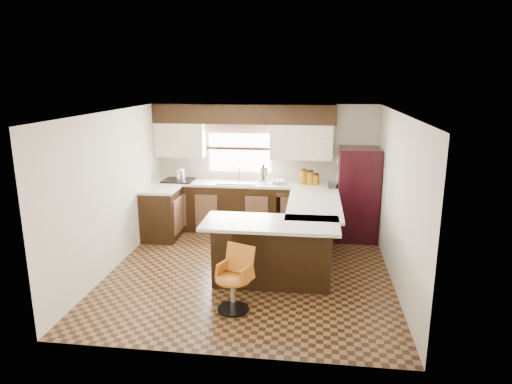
# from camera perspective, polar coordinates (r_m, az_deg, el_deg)

# --- Properties ---
(floor) EXTENTS (4.40, 4.40, 0.00)m
(floor) POSITION_cam_1_polar(r_m,az_deg,el_deg) (7.08, -0.77, -9.85)
(floor) COLOR #49301A
(floor) RESTS_ON ground
(ceiling) EXTENTS (4.40, 4.40, 0.00)m
(ceiling) POSITION_cam_1_polar(r_m,az_deg,el_deg) (6.48, -0.85, 9.90)
(ceiling) COLOR silver
(ceiling) RESTS_ON wall_back
(wall_back) EXTENTS (4.40, 0.00, 4.40)m
(wall_back) POSITION_cam_1_polar(r_m,az_deg,el_deg) (8.81, 1.22, 3.17)
(wall_back) COLOR beige
(wall_back) RESTS_ON floor
(wall_front) EXTENTS (4.40, 0.00, 4.40)m
(wall_front) POSITION_cam_1_polar(r_m,az_deg,el_deg) (4.62, -4.71, -7.26)
(wall_front) COLOR beige
(wall_front) RESTS_ON floor
(wall_left) EXTENTS (0.00, 4.40, 4.40)m
(wall_left) POSITION_cam_1_polar(r_m,az_deg,el_deg) (7.28, -17.41, 0.14)
(wall_left) COLOR beige
(wall_left) RESTS_ON floor
(wall_right) EXTENTS (0.00, 4.40, 4.40)m
(wall_right) POSITION_cam_1_polar(r_m,az_deg,el_deg) (6.72, 17.21, -0.97)
(wall_right) COLOR beige
(wall_right) RESTS_ON floor
(base_cab_back) EXTENTS (3.30, 0.60, 0.90)m
(base_cab_back) POSITION_cam_1_polar(r_m,az_deg,el_deg) (8.76, -1.95, -1.95)
(base_cab_back) COLOR black
(base_cab_back) RESTS_ON floor
(base_cab_left) EXTENTS (0.60, 0.70, 0.90)m
(base_cab_left) POSITION_cam_1_polar(r_m,az_deg,el_deg) (8.48, -11.72, -2.80)
(base_cab_left) COLOR black
(base_cab_left) RESTS_ON floor
(counter_back) EXTENTS (3.30, 0.60, 0.04)m
(counter_back) POSITION_cam_1_polar(r_m,az_deg,el_deg) (8.64, -1.97, 1.06)
(counter_back) COLOR silver
(counter_back) RESTS_ON base_cab_back
(counter_left) EXTENTS (0.60, 0.70, 0.04)m
(counter_left) POSITION_cam_1_polar(r_m,az_deg,el_deg) (8.35, -11.88, 0.30)
(counter_left) COLOR silver
(counter_left) RESTS_ON base_cab_left
(soffit) EXTENTS (3.40, 0.35, 0.36)m
(soffit) POSITION_cam_1_polar(r_m,az_deg,el_deg) (8.55, -1.57, 9.74)
(soffit) COLOR black
(soffit) RESTS_ON wall_back
(upper_cab_left) EXTENTS (0.94, 0.35, 0.64)m
(upper_cab_left) POSITION_cam_1_polar(r_m,az_deg,el_deg) (8.88, -9.41, 6.47)
(upper_cab_left) COLOR beige
(upper_cab_left) RESTS_ON wall_back
(upper_cab_right) EXTENTS (1.14, 0.35, 0.64)m
(upper_cab_right) POSITION_cam_1_polar(r_m,az_deg,el_deg) (8.51, 5.70, 6.26)
(upper_cab_right) COLOR beige
(upper_cab_right) RESTS_ON wall_back
(window_pane) EXTENTS (1.20, 0.02, 0.90)m
(window_pane) POSITION_cam_1_polar(r_m,az_deg,el_deg) (8.80, -2.03, 5.46)
(window_pane) COLOR white
(window_pane) RESTS_ON wall_back
(valance) EXTENTS (1.30, 0.06, 0.18)m
(valance) POSITION_cam_1_polar(r_m,az_deg,el_deg) (8.71, -2.10, 7.96)
(valance) COLOR #D19B93
(valance) RESTS_ON wall_back
(sink) EXTENTS (0.75, 0.45, 0.03)m
(sink) POSITION_cam_1_polar(r_m,az_deg,el_deg) (8.62, -2.32, 1.28)
(sink) COLOR #B2B2B7
(sink) RESTS_ON counter_back
(dishwasher) EXTENTS (0.58, 0.03, 0.78)m
(dishwasher) POSITION_cam_1_polar(r_m,az_deg,el_deg) (8.39, 4.50, -2.86)
(dishwasher) COLOR black
(dishwasher) RESTS_ON floor
(cooktop) EXTENTS (0.58, 0.50, 0.02)m
(cooktop) POSITION_cam_1_polar(r_m,az_deg,el_deg) (8.88, -9.66, 1.46)
(cooktop) COLOR black
(cooktop) RESTS_ON counter_back
(peninsula_long) EXTENTS (0.60, 1.95, 0.90)m
(peninsula_long) POSITION_cam_1_polar(r_m,az_deg,el_deg) (7.44, 6.81, -5.02)
(peninsula_long) COLOR black
(peninsula_long) RESTS_ON floor
(peninsula_return) EXTENTS (1.65, 0.60, 0.90)m
(peninsula_return) POSITION_cam_1_polar(r_m,az_deg,el_deg) (6.55, 2.06, -7.66)
(peninsula_return) COLOR black
(peninsula_return) RESTS_ON floor
(counter_pen_long) EXTENTS (0.84, 1.95, 0.04)m
(counter_pen_long) POSITION_cam_1_polar(r_m,az_deg,el_deg) (7.29, 7.31, -1.53)
(counter_pen_long) COLOR silver
(counter_pen_long) RESTS_ON peninsula_long
(counter_pen_return) EXTENTS (1.89, 0.84, 0.04)m
(counter_pen_return) POSITION_cam_1_polar(r_m,az_deg,el_deg) (6.30, 1.84, -3.96)
(counter_pen_return) COLOR silver
(counter_pen_return) RESTS_ON peninsula_return
(refrigerator) EXTENTS (0.72, 0.69, 1.68)m
(refrigerator) POSITION_cam_1_polar(r_m,az_deg,el_deg) (8.40, 12.59, -0.25)
(refrigerator) COLOR black
(refrigerator) RESTS_ON floor
(bar_chair) EXTENTS (0.58, 0.58, 0.83)m
(bar_chair) POSITION_cam_1_polar(r_m,az_deg,el_deg) (5.83, -2.91, -10.92)
(bar_chair) COLOR #C2691D
(bar_chair) RESTS_ON floor
(kettle) EXTENTS (0.20, 0.20, 0.26)m
(kettle) POSITION_cam_1_polar(r_m,az_deg,el_deg) (8.84, -9.46, 2.37)
(kettle) COLOR silver
(kettle) RESTS_ON cooktop
(percolator) EXTENTS (0.15, 0.15, 0.32)m
(percolator) POSITION_cam_1_polar(r_m,az_deg,el_deg) (8.54, 0.92, 2.15)
(percolator) COLOR silver
(percolator) RESTS_ON counter_back
(mixing_bowl) EXTENTS (0.27, 0.27, 0.07)m
(mixing_bowl) POSITION_cam_1_polar(r_m,az_deg,el_deg) (8.54, 2.72, 1.28)
(mixing_bowl) COLOR white
(mixing_bowl) RESTS_ON counter_back
(canister_large) EXTENTS (0.13, 0.13, 0.26)m
(canister_large) POSITION_cam_1_polar(r_m,az_deg,el_deg) (8.52, 5.93, 1.84)
(canister_large) COLOR #A0690A
(canister_large) RESTS_ON counter_back
(canister_med) EXTENTS (0.14, 0.14, 0.23)m
(canister_med) POSITION_cam_1_polar(r_m,az_deg,el_deg) (8.52, 6.77, 1.74)
(canister_med) COLOR #A0690A
(canister_med) RESTS_ON counter_back
(canister_small) EXTENTS (0.13, 0.13, 0.18)m
(canister_small) POSITION_cam_1_polar(r_m,az_deg,el_deg) (8.52, 7.48, 1.54)
(canister_small) COLOR #A0690A
(canister_small) RESTS_ON counter_back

